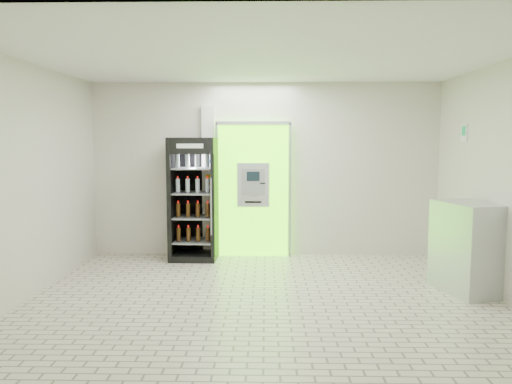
{
  "coord_description": "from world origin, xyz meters",
  "views": [
    {
      "loc": [
        0.02,
        -6.17,
        2.02
      ],
      "look_at": [
        -0.13,
        1.2,
        1.24
      ],
      "focal_mm": 35.0,
      "sensor_mm": 36.0,
      "label": 1
    }
  ],
  "objects": [
    {
      "name": "steel_cabinet",
      "position": [
        2.69,
        0.35,
        0.6
      ],
      "size": [
        0.83,
        1.03,
        1.2
      ],
      "rotation": [
        0.0,
        0.0,
        0.27
      ],
      "color": "#B7BABF",
      "rests_on": "ground"
    },
    {
      "name": "beverage_cooler",
      "position": [
        -1.2,
        2.16,
        0.98
      ],
      "size": [
        0.78,
        0.74,
        2.05
      ],
      "rotation": [
        0.0,
        0.0,
        -0.02
      ],
      "color": "black",
      "rests_on": "ground"
    },
    {
      "name": "ground",
      "position": [
        0.0,
        0.0,
        0.0
      ],
      "size": [
        6.0,
        6.0,
        0.0
      ],
      "primitive_type": "plane",
      "color": "beige",
      "rests_on": "ground"
    },
    {
      "name": "atm_assembly",
      "position": [
        -0.2,
        2.41,
        1.17
      ],
      "size": [
        1.3,
        0.24,
        2.33
      ],
      "color": "#53E608",
      "rests_on": "ground"
    },
    {
      "name": "room_shell",
      "position": [
        0.0,
        0.0,
        1.84
      ],
      "size": [
        6.0,
        6.0,
        6.0
      ],
      "color": "beige",
      "rests_on": "ground"
    },
    {
      "name": "pillar",
      "position": [
        -0.98,
        2.45,
        1.3
      ],
      "size": [
        0.22,
        0.11,
        2.6
      ],
      "color": "silver",
      "rests_on": "ground"
    },
    {
      "name": "exit_sign",
      "position": [
        2.99,
        1.4,
        2.12
      ],
      "size": [
        0.02,
        0.22,
        0.26
      ],
      "color": "white",
      "rests_on": "room_shell"
    }
  ]
}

